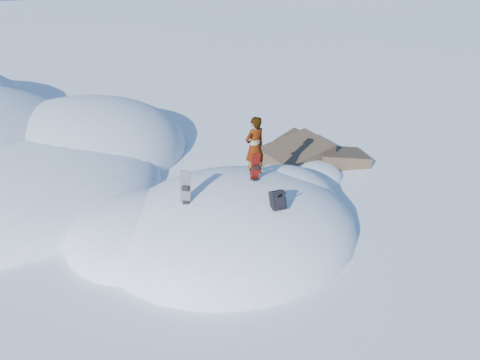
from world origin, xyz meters
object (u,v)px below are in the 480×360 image
object	(u,v)px
snowboard_red	(255,175)
person	(255,147)
snowboard_dark	(186,197)
backpack	(278,200)

from	to	relation	value
snowboard_red	person	distance (m)	0.77
snowboard_red	snowboard_dark	bearing A→B (deg)	-175.30
backpack	person	world-z (taller)	person
backpack	person	bearing A→B (deg)	85.24
snowboard_dark	person	distance (m)	2.44
snowboard_red	snowboard_dark	size ratio (longest dim) A/B	0.94
person	backpack	bearing A→B (deg)	70.02
snowboard_dark	backpack	xyz separation A→B (m)	(2.09, -0.97, 0.00)
snowboard_red	backpack	distance (m)	1.36
snowboard_dark	backpack	distance (m)	2.30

